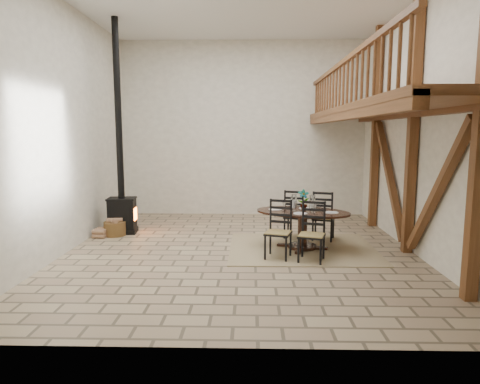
{
  "coord_description": "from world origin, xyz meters",
  "views": [
    {
      "loc": [
        0.22,
        -8.51,
        2.41
      ],
      "look_at": [
        -0.01,
        0.4,
        1.16
      ],
      "focal_mm": 32.0,
      "sensor_mm": 36.0,
      "label": 1
    }
  ],
  "objects_px": {
    "log_basket": "(115,228)",
    "log_stack": "(101,233)",
    "wood_stove": "(121,187)",
    "dining_table": "(302,228)"
  },
  "relations": [
    {
      "from": "wood_stove",
      "to": "log_basket",
      "type": "relative_size",
      "value": 9.92
    },
    {
      "from": "dining_table",
      "to": "log_basket",
      "type": "height_order",
      "value": "dining_table"
    },
    {
      "from": "dining_table",
      "to": "wood_stove",
      "type": "height_order",
      "value": "wood_stove"
    },
    {
      "from": "dining_table",
      "to": "log_stack",
      "type": "distance_m",
      "value": 4.64
    },
    {
      "from": "wood_stove",
      "to": "log_basket",
      "type": "distance_m",
      "value": 0.99
    },
    {
      "from": "dining_table",
      "to": "log_basket",
      "type": "distance_m",
      "value": 4.4
    },
    {
      "from": "log_basket",
      "to": "log_stack",
      "type": "xyz_separation_m",
      "value": [
        -0.27,
        -0.14,
        -0.08
      ]
    },
    {
      "from": "wood_stove",
      "to": "log_stack",
      "type": "relative_size",
      "value": 11.63
    },
    {
      "from": "log_basket",
      "to": "log_stack",
      "type": "height_order",
      "value": "log_basket"
    },
    {
      "from": "wood_stove",
      "to": "log_stack",
      "type": "bearing_deg",
      "value": -136.43
    }
  ]
}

